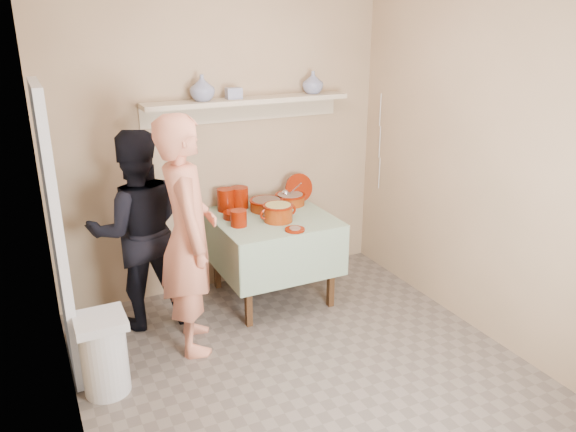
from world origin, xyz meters
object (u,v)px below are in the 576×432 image
person_cook (188,236)px  cazuela_rice (278,211)px  trash_bin (104,354)px  serving_table (272,229)px  person_helper (138,230)px

person_cook → cazuela_rice: bearing=-59.9°
cazuela_rice → trash_bin: bearing=-158.3°
cazuela_rice → person_cook: bearing=-160.3°
serving_table → trash_bin: (-1.55, -0.75, -0.36)m
trash_bin → person_helper: bearing=62.0°
person_cook → trash_bin: bearing=124.5°
cazuela_rice → trash_bin: (-1.55, -0.62, -0.56)m
person_helper → cazuela_rice: size_ratio=4.82×
serving_table → cazuela_rice: cazuela_rice is taller
person_cook → cazuela_rice: person_cook is taller
person_helper → serving_table: person_helper is taller
person_helper → trash_bin: size_ratio=2.84×
serving_table → cazuela_rice: bearing=-88.3°
serving_table → person_cook: bearing=-152.9°
serving_table → cazuela_rice: (0.00, -0.13, 0.20)m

